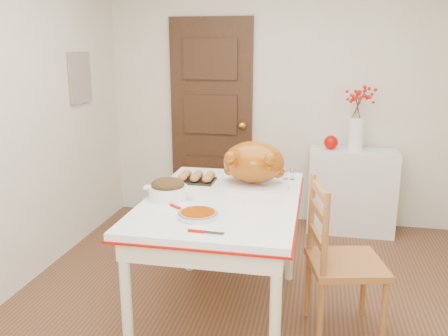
% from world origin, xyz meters
% --- Properties ---
extents(floor, '(3.50, 4.00, 0.00)m').
position_xyz_m(floor, '(0.00, 0.00, 0.00)').
color(floor, '#462E1B').
rests_on(floor, ground).
extents(wall_back, '(3.50, 0.00, 2.50)m').
position_xyz_m(wall_back, '(0.00, 2.00, 1.25)').
color(wall_back, silver).
rests_on(wall_back, ground).
extents(wall_front, '(3.50, 0.00, 2.50)m').
position_xyz_m(wall_front, '(0.00, -2.00, 1.25)').
color(wall_front, silver).
rests_on(wall_front, ground).
extents(door_back, '(0.85, 0.06, 2.06)m').
position_xyz_m(door_back, '(-0.70, 1.97, 1.03)').
color(door_back, black).
rests_on(door_back, ground).
extents(photo_board, '(0.03, 0.35, 0.45)m').
position_xyz_m(photo_board, '(-1.73, 1.20, 1.50)').
color(photo_board, tan).
rests_on(photo_board, ground).
extents(sideboard, '(0.82, 0.36, 0.82)m').
position_xyz_m(sideboard, '(0.74, 1.78, 0.41)').
color(sideboard, white).
rests_on(sideboard, floor).
extents(kitchen_table, '(0.97, 1.41, 0.85)m').
position_xyz_m(kitchen_table, '(-0.19, 0.04, 0.42)').
color(kitchen_table, white).
rests_on(kitchen_table, floor).
extents(chair_oak, '(0.53, 0.53, 0.99)m').
position_xyz_m(chair_oak, '(0.59, 0.03, 0.50)').
color(chair_oak, '#A55C32').
rests_on(chair_oak, floor).
extents(berry_vase, '(0.33, 0.33, 0.64)m').
position_xyz_m(berry_vase, '(0.74, 1.78, 1.14)').
color(berry_vase, white).
rests_on(berry_vase, sideboard).
extents(apple, '(0.13, 0.13, 0.13)m').
position_xyz_m(apple, '(0.51, 1.78, 0.88)').
color(apple, '#B00900').
rests_on(apple, sideboard).
extents(turkey_platter, '(0.57, 0.50, 0.30)m').
position_xyz_m(turkey_platter, '(-0.03, 0.32, 1.00)').
color(turkey_platter, '#98400F').
rests_on(turkey_platter, kitchen_table).
extents(pumpkin_pie, '(0.28, 0.28, 0.05)m').
position_xyz_m(pumpkin_pie, '(-0.25, -0.33, 0.87)').
color(pumpkin_pie, '#863000').
rests_on(pumpkin_pie, kitchen_table).
extents(stuffing_dish, '(0.31, 0.24, 0.12)m').
position_xyz_m(stuffing_dish, '(-0.52, -0.04, 0.91)').
color(stuffing_dish, '#453014').
rests_on(stuffing_dish, kitchen_table).
extents(rolls_tray, '(0.25, 0.20, 0.07)m').
position_xyz_m(rolls_tray, '(-0.44, 0.35, 0.88)').
color(rolls_tray, '#A8632B').
rests_on(rolls_tray, kitchen_table).
extents(pie_server, '(0.19, 0.06, 0.01)m').
position_xyz_m(pie_server, '(-0.15, -0.55, 0.85)').
color(pie_server, silver).
rests_on(pie_server, kitchen_table).
extents(carving_knife, '(0.24, 0.20, 0.01)m').
position_xyz_m(carving_knife, '(-0.36, -0.25, 0.85)').
color(carving_knife, silver).
rests_on(carving_knife, kitchen_table).
extents(drinking_glass, '(0.08, 0.08, 0.12)m').
position_xyz_m(drinking_glass, '(-0.09, 0.62, 0.91)').
color(drinking_glass, white).
rests_on(drinking_glass, kitchen_table).
extents(shaker_pair, '(0.09, 0.06, 0.08)m').
position_xyz_m(shaker_pair, '(0.20, 0.55, 0.89)').
color(shaker_pair, white).
rests_on(shaker_pair, kitchen_table).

